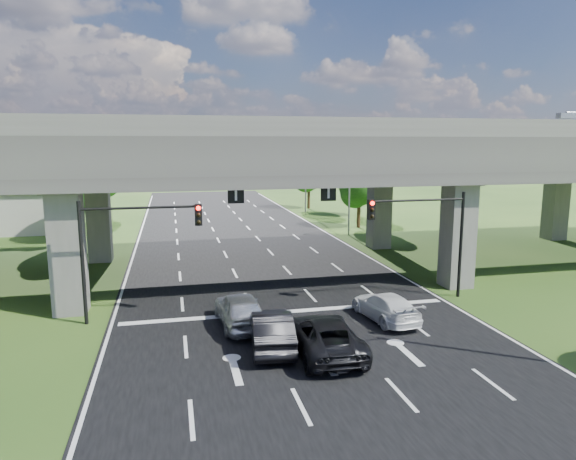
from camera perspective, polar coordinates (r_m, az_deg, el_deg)
name	(u,v)px	position (r m, az deg, el deg)	size (l,w,h in m)	color
ground	(307,337)	(23.77, 2.10, -11.76)	(160.00, 160.00, 0.00)	#274716
road	(267,280)	(33.04, -2.40, -5.52)	(18.00, 120.00, 0.03)	black
overpass	(260,154)	(33.85, -3.12, 8.40)	(80.00, 15.00, 10.00)	#312F2C
signal_right	(427,226)	(29.06, 15.17, 0.45)	(5.76, 0.54, 6.00)	black
signal_left	(129,238)	(25.78, -17.27, -0.81)	(5.76, 0.54, 6.00)	black
streetlight_far	(346,173)	(48.12, 6.42, 6.28)	(3.38, 0.25, 10.00)	gray
streetlight_beyond	(303,166)	(63.43, 1.63, 7.17)	(3.38, 0.25, 10.00)	gray
tree_left_near	(74,188)	(48.21, -22.69, 4.37)	(4.50, 4.50, 7.80)	black
tree_left_mid	(57,188)	(56.65, -24.30, 4.30)	(3.91, 3.90, 6.76)	black
tree_left_far	(107,173)	(63.86, -19.44, 6.00)	(4.80, 4.80, 8.32)	black
tree_right_near	(360,184)	(52.98, 7.99, 5.10)	(4.20, 4.20, 7.28)	black
tree_right_mid	(360,181)	(61.52, 7.95, 5.43)	(3.91, 3.90, 6.76)	black
tree_right_far	(309,172)	(67.84, 2.37, 6.46)	(4.50, 4.50, 7.80)	black
car_silver	(240,309)	(24.79, -5.36, -8.78)	(1.94, 4.83, 1.65)	#B7BABF
car_dark	(271,329)	(22.32, -1.86, -10.95)	(1.68, 4.83, 1.59)	black
car_white	(385,307)	(26.04, 10.75, -8.36)	(1.86, 4.57, 1.33)	silver
car_trailing	(325,335)	(21.79, 4.11, -11.61)	(2.50, 5.42, 1.51)	black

